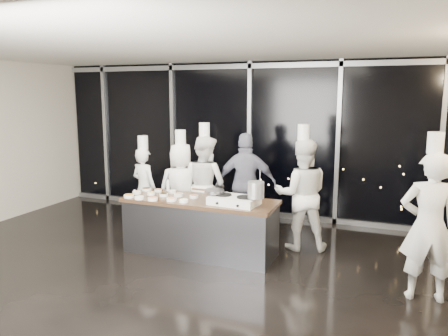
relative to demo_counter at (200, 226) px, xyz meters
The scene contains 15 objects.
ground 1.01m from the demo_counter, 90.00° to the right, with size 9.00×9.00×0.00m, color black.
room_shell 2.01m from the demo_counter, 78.94° to the right, with size 9.02×7.02×3.21m.
window_wall 2.78m from the demo_counter, 90.00° to the left, with size 8.90×0.11×3.20m.
demo_counter is the anchor object (origin of this frame).
stove 0.81m from the demo_counter, ahead, with size 0.76×0.52×0.14m.
frying_pan 0.67m from the demo_counter, 14.36° to the right, with size 0.54×0.33×0.05m.
stock_pot 1.21m from the demo_counter, ahead, with size 0.24×0.24×0.24m, color #A7A7A9.
prep_bowls 0.85m from the demo_counter, behind, with size 1.15×0.73×0.05m.
squeeze_bottle 0.99m from the demo_counter, 155.78° to the left, with size 0.06×0.06×0.22m.
chef_far_left 1.82m from the demo_counter, 150.99° to the left, with size 0.64×0.51×1.78m.
chef_left 1.16m from the demo_counter, 132.67° to the left, with size 0.96×0.80×1.92m.
chef_center 1.14m from the demo_counter, 109.69° to the left, with size 1.05×0.93×2.04m.
guest 1.35m from the demo_counter, 73.10° to the left, with size 1.17×0.72×1.86m.
chef_right 1.74m from the demo_counter, 29.87° to the left, with size 1.06×0.93×2.07m.
chef_side 3.34m from the demo_counter, ahead, with size 0.74×0.55×2.11m.
Camera 1 is at (2.82, -5.22, 2.56)m, focal length 35.00 mm.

